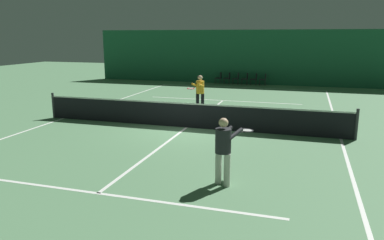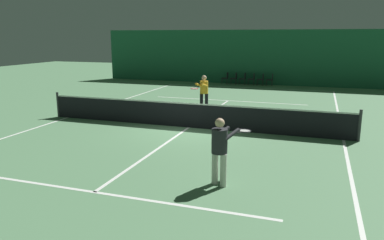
{
  "view_description": "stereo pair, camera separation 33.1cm",
  "coord_description": "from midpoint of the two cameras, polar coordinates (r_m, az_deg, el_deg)",
  "views": [
    {
      "loc": [
        4.27,
        -13.18,
        3.41
      ],
      "look_at": [
        1.01,
        -2.6,
        0.92
      ],
      "focal_mm": 35.0,
      "sensor_mm": 36.0,
      "label": 1
    },
    {
      "loc": [
        4.59,
        -13.08,
        3.41
      ],
      "look_at": [
        1.01,
        -2.6,
        0.92
      ],
      "focal_mm": 35.0,
      "sensor_mm": 36.0,
      "label": 2
    }
  ],
  "objects": [
    {
      "name": "player_far",
      "position": [
        17.33,
        2.33,
        4.54
      ],
      "size": [
        0.56,
        1.38,
        1.65
      ],
      "rotation": [
        0.0,
        0.0,
        -1.73
      ],
      "color": "black",
      "rests_on": "ground"
    },
    {
      "name": "courtside_chair_2",
      "position": [
        27.13,
        8.18,
        6.37
      ],
      "size": [
        0.44,
        0.44,
        0.84
      ],
      "rotation": [
        0.0,
        0.0,
        -1.57
      ],
      "color": "#2D2D2D",
      "rests_on": "ground"
    },
    {
      "name": "court_line_sideline_right",
      "position": [
        13.6,
        22.74,
        -2.84
      ],
      "size": [
        0.1,
        23.8,
        0.0
      ],
      "color": "white",
      "rests_on": "ground"
    },
    {
      "name": "courtside_chair_1",
      "position": [
        27.26,
        6.85,
        6.44
      ],
      "size": [
        0.44,
        0.44,
        0.84
      ],
      "rotation": [
        0.0,
        0.0,
        -1.57
      ],
      "color": "#2D2D2D",
      "rests_on": "ground"
    },
    {
      "name": "tennis_net",
      "position": [
        14.15,
        0.19,
        0.86
      ],
      "size": [
        12.0,
        0.1,
        1.07
      ],
      "color": "black",
      "rests_on": "ground"
    },
    {
      "name": "backdrop_curtain",
      "position": [
        27.46,
        9.66,
        9.41
      ],
      "size": [
        23.0,
        0.12,
        3.85
      ],
      "color": "#1E5B3D",
      "rests_on": "ground"
    },
    {
      "name": "courtside_chair_5",
      "position": [
        26.85,
        12.24,
        6.15
      ],
      "size": [
        0.44,
        0.44,
        0.84
      ],
      "rotation": [
        0.0,
        0.0,
        -1.57
      ],
      "color": "#2D2D2D",
      "rests_on": "ground"
    },
    {
      "name": "court_line_service_far",
      "position": [
        20.31,
        5.98,
        2.96
      ],
      "size": [
        8.25,
        0.1,
        0.0
      ],
      "color": "white",
      "rests_on": "ground"
    },
    {
      "name": "court_line_centre",
      "position": [
        14.27,
        0.19,
        -1.14
      ],
      "size": [
        0.1,
        12.8,
        0.0
      ],
      "color": "white",
      "rests_on": "ground"
    },
    {
      "name": "ground_plane",
      "position": [
        14.27,
        0.19,
        -1.15
      ],
      "size": [
        60.0,
        60.0,
        0.0
      ],
      "primitive_type": "plane",
      "color": "#56845B"
    },
    {
      "name": "court_line_sideline_left",
      "position": [
        16.81,
        -17.87,
        0.36
      ],
      "size": [
        0.1,
        23.8,
        0.0
      ],
      "color": "white",
      "rests_on": "ground"
    },
    {
      "name": "player_near",
      "position": [
        8.65,
        5.48,
        -4.01
      ],
      "size": [
        0.86,
        1.35,
        1.61
      ],
      "rotation": [
        0.0,
        0.0,
        1.15
      ],
      "color": "beige",
      "rests_on": "ground"
    },
    {
      "name": "courtside_chair_3",
      "position": [
        27.02,
        9.52,
        6.3
      ],
      "size": [
        0.44,
        0.44,
        0.84
      ],
      "rotation": [
        0.0,
        0.0,
        -1.57
      ],
      "color": "#2D2D2D",
      "rests_on": "ground"
    },
    {
      "name": "courtside_chair_0",
      "position": [
        27.4,
        5.53,
        6.5
      ],
      "size": [
        0.44,
        0.44,
        0.84
      ],
      "rotation": [
        0.0,
        0.0,
        -1.57
      ],
      "color": "#2D2D2D",
      "rests_on": "ground"
    },
    {
      "name": "courtside_chair_4",
      "position": [
        26.93,
        10.87,
        6.23
      ],
      "size": [
        0.44,
        0.44,
        0.84
      ],
      "rotation": [
        0.0,
        0.0,
        -1.57
      ],
      "color": "#2D2D2D",
      "rests_on": "ground"
    },
    {
      "name": "court_line_service_near",
      "position": [
        8.75,
        -13.59,
        -10.64
      ],
      "size": [
        8.25,
        0.1,
        0.0
      ],
      "color": "white",
      "rests_on": "ground"
    },
    {
      "name": "court_line_baseline_far",
      "position": [
        25.64,
        8.76,
        4.9
      ],
      "size": [
        11.0,
        0.1,
        0.0
      ],
      "color": "white",
      "rests_on": "ground"
    }
  ]
}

